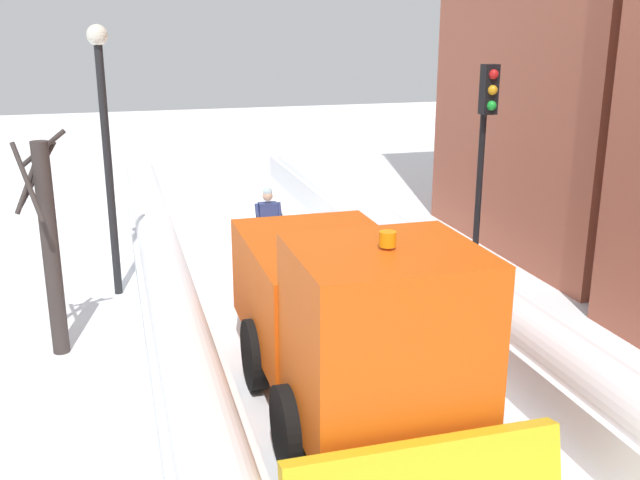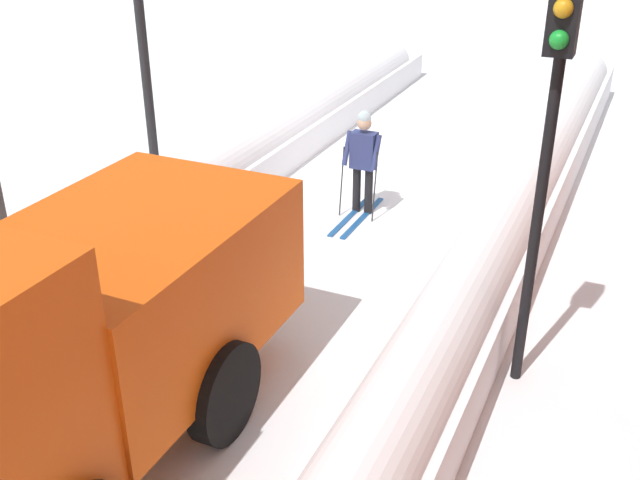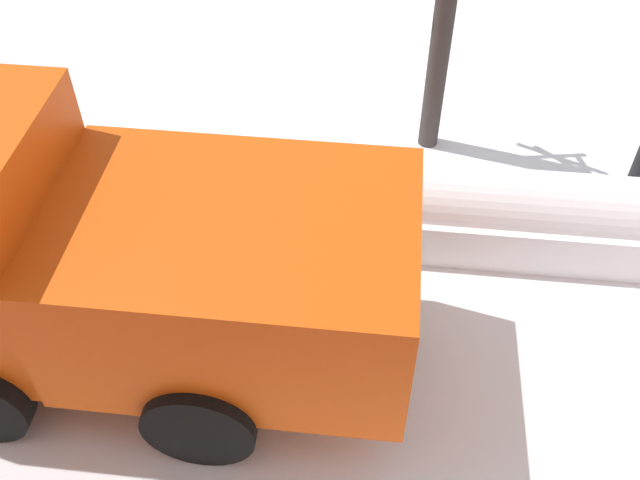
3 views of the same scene
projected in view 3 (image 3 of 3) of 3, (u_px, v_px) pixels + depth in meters
The scene contains 3 objects.
snowbank_right at pixel (71, 181), 9.36m from camera, with size 1.10×36.00×1.08m.
plow_truck at pixel (102, 259), 7.04m from camera, with size 3.20×5.98×3.12m.
bare_tree_near at pixel (444, 21), 9.31m from camera, with size 0.88×1.01×3.79m.
Camera 3 is at (-4.11, 6.01, 6.65)m, focal length 40.77 mm.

